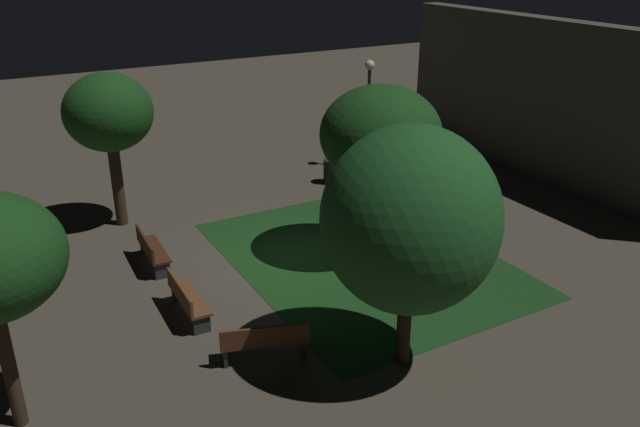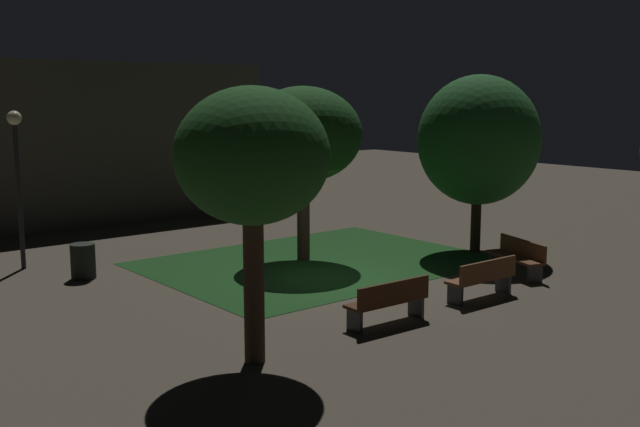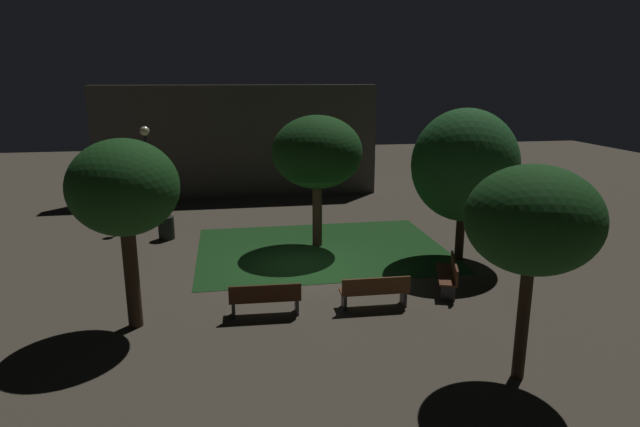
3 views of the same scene
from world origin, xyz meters
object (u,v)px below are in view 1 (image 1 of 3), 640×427
tree_back_left (381,135)px  tree_lawn_side (410,220)px  lamp_post_near_wall (369,95)px  trash_bin (332,171)px  bench_lawn_edge (265,341)px  bench_back_row (151,249)px  bench_corner (186,298)px  tree_left_canopy (108,114)px

tree_back_left → tree_lawn_side: tree_lawn_side is taller
tree_back_left → lamp_post_near_wall: (-6.18, 3.72, -0.57)m
trash_bin → bench_lawn_edge: bearing=-37.6°
bench_back_row → tree_lawn_side: (6.63, 3.25, 2.66)m
bench_back_row → tree_back_left: size_ratio=0.39×
bench_corner → trash_bin: (-5.98, 7.29, -0.06)m
lamp_post_near_wall → tree_left_canopy: bearing=-85.3°
tree_left_canopy → tree_back_left: bearing=45.8°
bench_corner → bench_lawn_edge: size_ratio=0.97×
bench_lawn_edge → tree_back_left: bearing=122.3°
tree_back_left → trash_bin: bearing=162.2°
bench_corner → tree_lawn_side: bearing=40.8°
tree_lawn_side → trash_bin: bearing=157.5°
bench_lawn_edge → tree_left_canopy: size_ratio=0.41×
tree_left_canopy → lamp_post_near_wall: bearing=94.7°
bench_lawn_edge → tree_lawn_side: bearing=60.3°
bench_corner → bench_lawn_edge: bearing=19.2°
bench_lawn_edge → lamp_post_near_wall: bearing=137.4°
bench_corner → lamp_post_near_wall: (-6.76, 9.27, 2.29)m
bench_corner → tree_back_left: (-0.59, 5.55, 2.86)m
bench_back_row → tree_lawn_side: size_ratio=0.37×
lamp_post_near_wall → bench_back_row: bearing=-67.1°
bench_corner → trash_bin: bench_corner is taller
tree_back_left → bench_corner: bearing=-84.0°
tree_lawn_side → tree_back_left: bearing=152.2°
tree_left_canopy → bench_back_row: bearing=0.4°
tree_back_left → trash_bin: tree_back_left is taller
bench_lawn_edge → lamp_post_near_wall: size_ratio=0.46×
bench_back_row → lamp_post_near_wall: (-3.91, 9.27, 2.29)m
bench_back_row → lamp_post_near_wall: lamp_post_near_wall is taller
tree_back_left → lamp_post_near_wall: bearing=149.0°
tree_left_canopy → lamp_post_near_wall: 9.34m
tree_lawn_side → lamp_post_near_wall: 12.14m
tree_lawn_side → tree_left_canopy: bearing=-161.5°
bench_corner → bench_lawn_edge: 2.54m
lamp_post_near_wall → tree_lawn_side: bearing=-29.7°
bench_back_row → bench_lawn_edge: 5.31m
bench_back_row → bench_corner: bearing=-0.0°
bench_corner → tree_lawn_side: size_ratio=0.37×
bench_corner → lamp_post_near_wall: lamp_post_near_wall is taller
lamp_post_near_wall → trash_bin: lamp_post_near_wall is taller
tree_back_left → tree_left_canopy: bearing=-134.2°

